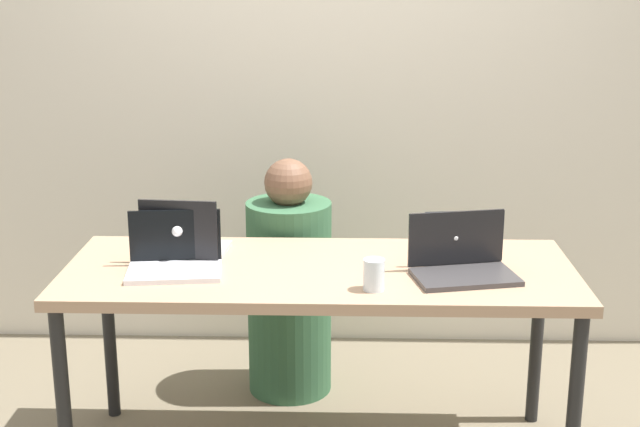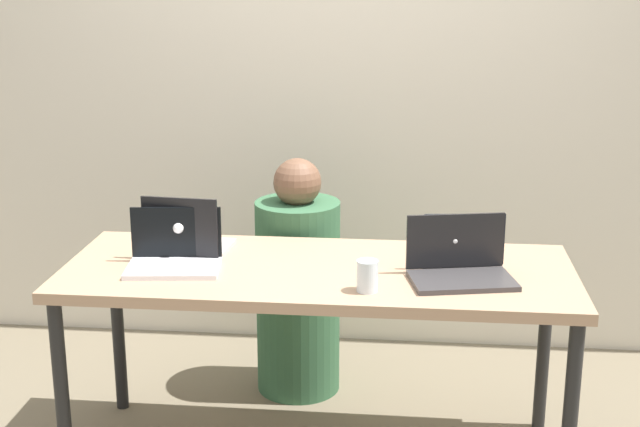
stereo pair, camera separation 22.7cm
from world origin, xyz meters
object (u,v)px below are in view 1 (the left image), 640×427
object	(u,v)px
laptop_front_left	(175,259)
laptop_front_right	(462,263)
water_glass_right	(374,277)
laptop_back_left	(185,243)
person_at_center	(289,290)
laptop_back_right	(458,248)

from	to	relation	value
laptop_front_left	laptop_front_right	bearing A→B (deg)	-7.78
laptop_front_left	water_glass_right	bearing A→B (deg)	-20.13
laptop_front_right	water_glass_right	distance (m)	0.34
water_glass_right	laptop_back_left	bearing A→B (deg)	154.54
laptop_front_left	water_glass_right	size ratio (longest dim) A/B	3.26
laptop_back_left	water_glass_right	xyz separation A→B (m)	(0.68, -0.33, -0.01)
person_at_center	water_glass_right	distance (m)	0.92
laptop_front_right	laptop_back_left	distance (m)	1.01
laptop_back_left	laptop_front_left	world-z (taller)	laptop_back_left
person_at_center	water_glass_right	xyz separation A→B (m)	(0.33, -0.78, 0.35)
laptop_back_right	laptop_front_right	world-z (taller)	laptop_front_right
person_at_center	laptop_back_left	size ratio (longest dim) A/B	3.39
laptop_back_right	water_glass_right	bearing A→B (deg)	38.08
laptop_back_right	laptop_front_right	xyz separation A→B (m)	(-0.01, -0.17, 0.00)
laptop_front_left	water_glass_right	world-z (taller)	laptop_front_left
water_glass_right	person_at_center	bearing A→B (deg)	112.92
laptop_front_right	water_glass_right	size ratio (longest dim) A/B	3.61
laptop_front_right	laptop_back_left	xyz separation A→B (m)	(-0.99, 0.18, 0.01)
laptop_back_left	water_glass_right	bearing A→B (deg)	159.48
person_at_center	laptop_front_right	world-z (taller)	person_at_center
laptop_front_right	water_glass_right	world-z (taller)	laptop_front_right
laptop_back_right	laptop_back_left	size ratio (longest dim) A/B	1.02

